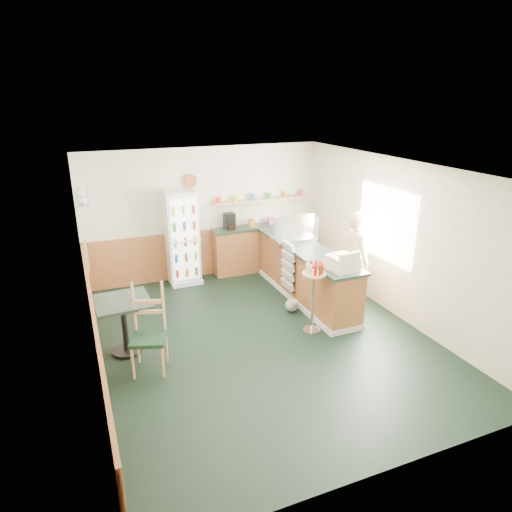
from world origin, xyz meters
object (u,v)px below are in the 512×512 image
shopkeeper (356,259)px  condiment_stand (314,286)px  display_case (294,228)px  cafe_chair (146,325)px  drinks_fridge (183,238)px  cafe_table (124,316)px  cash_register (342,263)px

shopkeeper → condiment_stand: size_ratio=1.50×
display_case → shopkeeper: shopkeeper is taller
display_case → cafe_chair: display_case is taller
drinks_fridge → cafe_chair: (-1.23, -2.86, -0.29)m
drinks_fridge → shopkeeper: 3.45m
condiment_stand → cafe_table: 2.95m
cash_register → cafe_table: (-3.40, 0.50, -0.52)m
drinks_fridge → cafe_table: drinks_fridge is taller
cash_register → shopkeeper: (0.70, 0.61, -0.24)m
shopkeeper → cafe_chair: (-3.85, -0.62, -0.23)m
condiment_stand → shopkeeper: bearing=26.0°
display_case → shopkeeper: size_ratio=0.47×
shopkeeper → cafe_chair: shopkeeper is taller
display_case → condiment_stand: display_case is taller
shopkeeper → cafe_chair: size_ratio=1.40×
drinks_fridge → cafe_table: 2.80m
drinks_fridge → cash_register: (1.92, -2.86, 0.18)m
condiment_stand → cash_register: bearing=-3.2°
condiment_stand → cafe_chair: (-2.66, -0.04, -0.15)m
drinks_fridge → display_case: size_ratio=2.27×
drinks_fridge → cafe_chair: drinks_fridge is taller
cash_register → cafe_chair: 3.19m
cafe_chair → display_case: bearing=47.1°
drinks_fridge → cafe_table: (-1.48, -2.35, -0.34)m
display_case → cafe_chair: bearing=-151.3°
cash_register → condiment_stand: (-0.50, 0.03, -0.32)m
shopkeeper → cafe_table: size_ratio=2.06×
cafe_chair → condiment_stand: bearing=19.2°
shopkeeper → cafe_table: shopkeeper is taller
cash_register → cafe_chair: (-3.15, -0.01, -0.47)m
cash_register → shopkeeper: size_ratio=0.24×
display_case → cash_register: (0.00, -1.72, -0.12)m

